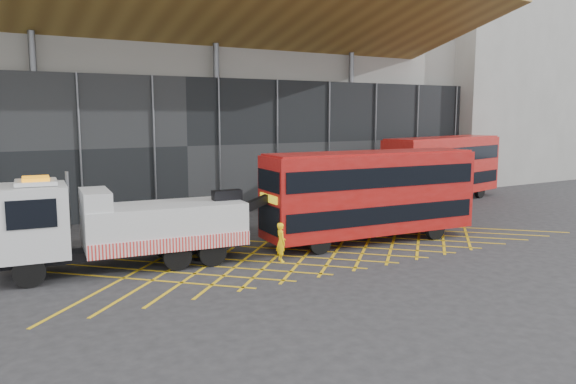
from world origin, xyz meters
TOP-DOWN VIEW (x-y plane):
  - ground_plane at (0.00, 0.00)m, footprint 120.00×120.00m
  - road_markings at (4.00, 0.00)m, footprint 24.76×7.16m
  - construction_building at (1.92, 18.40)m, footprint 55.00×23.97m
  - east_building at (32.00, 16.00)m, footprint 15.00×12.00m
  - recovery_truck at (-4.63, 1.27)m, footprint 10.75×3.52m
  - bus_towed at (6.55, 0.07)m, footprint 10.41×3.20m
  - bus_second at (18.62, 7.20)m, footprint 10.89×4.59m
  - worker at (1.26, -0.88)m, footprint 0.49×0.64m

SIDE VIEW (x-z plane):
  - ground_plane at x=0.00m, z-range 0.00..0.00m
  - road_markings at x=4.00m, z-range 0.00..0.01m
  - worker at x=1.26m, z-range 0.00..1.58m
  - recovery_truck at x=-4.63m, z-range -0.14..3.58m
  - bus_towed at x=6.55m, z-range 0.23..4.40m
  - bus_second at x=18.62m, z-range 0.24..4.56m
  - construction_building at x=1.92m, z-range -0.02..17.98m
  - east_building at x=32.00m, z-range 0.00..20.00m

